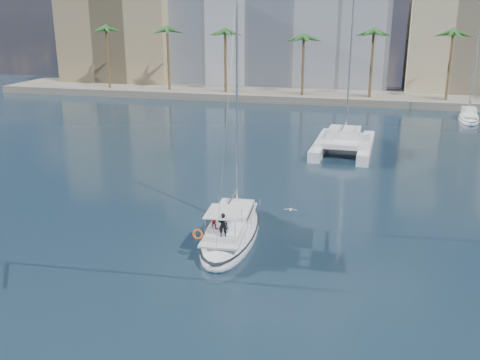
# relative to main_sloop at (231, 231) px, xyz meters

# --- Properties ---
(ground) EXTENTS (160.00, 160.00, 0.00)m
(ground) POSITION_rel_main_sloop_xyz_m (1.42, 0.05, -0.51)
(ground) COLOR black
(ground) RESTS_ON ground
(quay) EXTENTS (120.00, 14.00, 1.20)m
(quay) POSITION_rel_main_sloop_xyz_m (1.42, 61.05, 0.09)
(quay) COLOR gray
(quay) RESTS_ON ground
(building_modern) EXTENTS (42.00, 16.00, 28.00)m
(building_modern) POSITION_rel_main_sloop_xyz_m (-10.58, 73.05, 13.49)
(building_modern) COLOR silver
(building_modern) RESTS_ON ground
(building_tan_left) EXTENTS (22.00, 14.00, 22.00)m
(building_tan_left) POSITION_rel_main_sloop_xyz_m (-40.58, 69.05, 10.49)
(building_tan_left) COLOR tan
(building_tan_left) RESTS_ON ground
(building_beige) EXTENTS (20.00, 14.00, 20.00)m
(building_beige) POSITION_rel_main_sloop_xyz_m (23.42, 70.05, 9.49)
(building_beige) COLOR beige
(building_beige) RESTS_ON ground
(palm_left) EXTENTS (3.60, 3.60, 12.30)m
(palm_left) POSITION_rel_main_sloop_xyz_m (-32.58, 57.05, 9.77)
(palm_left) COLOR brown
(palm_left) RESTS_ON ground
(palm_centre) EXTENTS (3.60, 3.60, 12.30)m
(palm_centre) POSITION_rel_main_sloop_xyz_m (1.42, 57.05, 9.77)
(palm_centre) COLOR brown
(palm_centre) RESTS_ON ground
(main_sloop) EXTENTS (4.24, 11.04, 16.05)m
(main_sloop) POSITION_rel_main_sloop_xyz_m (0.00, 0.00, 0.00)
(main_sloop) COLOR white
(main_sloop) RESTS_ON ground
(catamaran) EXTENTS (6.35, 12.09, 17.36)m
(catamaran) POSITION_rel_main_sloop_xyz_m (5.68, 25.41, 0.64)
(catamaran) COLOR white
(catamaran) RESTS_ON ground
(seagull) EXTENTS (1.00, 0.43, 0.18)m
(seagull) POSITION_rel_main_sloop_xyz_m (3.15, 5.24, -0.09)
(seagull) COLOR silver
(seagull) RESTS_ON ground
(moored_yacht_a) EXTENTS (3.37, 9.52, 11.90)m
(moored_yacht_a) POSITION_rel_main_sloop_xyz_m (21.42, 47.05, -0.51)
(moored_yacht_a) COLOR white
(moored_yacht_a) RESTS_ON ground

